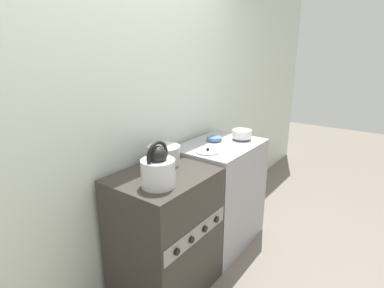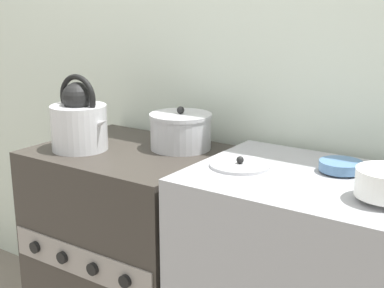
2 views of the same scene
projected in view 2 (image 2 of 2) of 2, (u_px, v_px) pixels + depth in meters
The scene contains 6 objects.
wall_back at pixel (182, 49), 2.18m from camera, with size 7.00×0.06×2.50m.
stove at pixel (132, 259), 2.11m from camera, with size 0.68×0.57×0.90m.
kettle at pixel (79, 121), 1.97m from camera, with size 0.25×0.21×0.28m.
cooking_pot at pixel (181, 131), 1.99m from camera, with size 0.23×0.23×0.16m.
small_ceramic_bowl at pixel (341, 166), 1.63m from camera, with size 0.13×0.13×0.04m.
loose_pot_lid at pixel (240, 165), 1.70m from camera, with size 0.19×0.19×0.03m.
Camera 2 is at (1.28, -1.18, 1.44)m, focal length 50.00 mm.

